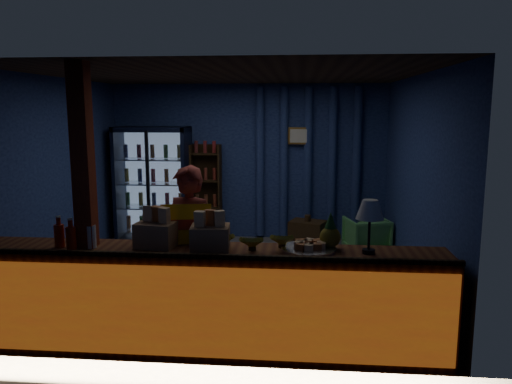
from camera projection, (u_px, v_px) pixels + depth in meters
ground at (231, 279)px, 6.48m from camera, size 4.60×4.60×0.00m
room_walls at (230, 159)px, 6.22m from camera, size 4.60×4.60×4.60m
counter at (202, 300)px, 4.53m from camera, size 4.40×0.57×0.99m
support_post at (86, 209)px, 4.49m from camera, size 0.16×0.16×2.60m
beverage_cooler at (155, 185)px, 8.35m from camera, size 1.20×0.62×1.90m
bottle_shelf at (207, 192)px, 8.43m from camera, size 0.50×0.28×1.60m
curtain_folds at (308, 163)px, 8.28m from camera, size 1.74×0.14×2.50m
framed_picture at (299, 136)px, 8.18m from camera, size 0.36×0.04×0.28m
shopkeeper at (189, 246)px, 5.06m from camera, size 0.69×0.57×1.63m
green_chair at (366, 235)px, 7.63m from camera, size 0.72×0.74×0.55m
side_table at (307, 236)px, 7.76m from camera, size 0.61×0.53×0.57m
yellow_sign at (186, 224)px, 4.61m from camera, size 0.47×0.17×0.37m
soda_bottles at (74, 236)px, 4.47m from camera, size 0.39×0.17×0.29m
snack_box_left at (210, 236)px, 4.42m from camera, size 0.36×0.31×0.36m
snack_box_centre at (157, 232)px, 4.54m from camera, size 0.38×0.33×0.37m
pastry_tray at (309, 247)px, 4.42m from camera, size 0.49×0.49×0.08m
banana_bunches at (253, 240)px, 4.44m from camera, size 0.76×0.29×0.17m
table_lamp at (370, 212)px, 4.27m from camera, size 0.24×0.24×0.47m
pineapple at (330, 234)px, 4.46m from camera, size 0.19×0.19×0.33m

